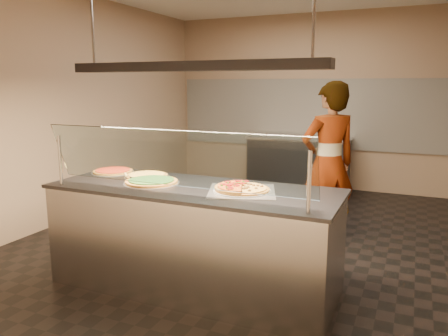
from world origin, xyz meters
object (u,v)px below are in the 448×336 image
at_px(prep_table, 298,164).
at_px(serving_counter, 194,238).
at_px(sneeze_guard, 172,159).
at_px(pizza_tomato, 113,171).
at_px(pizza_cheese, 147,175).
at_px(half_pizza_sausage, 254,189).
at_px(pizza_spinach, 152,181).
at_px(heat_lamp_housing, 191,66).
at_px(pizza_spatula, 131,175).
at_px(half_pizza_pepperoni, 230,186).
at_px(worker, 328,164).
at_px(perforated_tray, 242,191).

bearing_deg(prep_table, serving_counter, -89.12).
height_order(sneeze_guard, pizza_tomato, sneeze_guard).
bearing_deg(prep_table, pizza_cheese, -98.14).
bearing_deg(prep_table, half_pizza_sausage, -81.10).
relative_size(half_pizza_sausage, pizza_tomato, 1.19).
xyz_separation_m(half_pizza_sausage, pizza_spinach, (-0.96, -0.04, -0.01)).
bearing_deg(pizza_cheese, serving_counter, -17.54).
bearing_deg(pizza_spinach, half_pizza_sausage, 2.50).
bearing_deg(heat_lamp_housing, pizza_tomato, 167.16).
xyz_separation_m(serving_counter, prep_table, (-0.06, 3.96, 0.00)).
bearing_deg(pizza_spatula, heat_lamp_housing, -5.35).
bearing_deg(prep_table, heat_lamp_housing, -89.12).
relative_size(sneeze_guard, half_pizza_pepperoni, 4.60).
relative_size(half_pizza_pepperoni, prep_table, 0.30).
xyz_separation_m(serving_counter, half_pizza_sausage, (0.56, 0.02, 0.49)).
bearing_deg(pizza_tomato, half_pizza_pepperoni, -8.98).
distance_m(prep_table, worker, 2.52).
bearing_deg(half_pizza_pepperoni, worker, 72.58).
relative_size(perforated_tray, half_pizza_pepperoni, 1.39).
height_order(perforated_tray, pizza_tomato, pizza_tomato).
height_order(half_pizza_pepperoni, prep_table, half_pizza_pepperoni).
relative_size(perforated_tray, worker, 0.38).
relative_size(pizza_tomato, heat_lamp_housing, 0.18).
distance_m(sneeze_guard, pizza_spinach, 0.59).
bearing_deg(serving_counter, prep_table, 90.88).
xyz_separation_m(sneeze_guard, pizza_tomato, (-1.03, 0.58, -0.28)).
distance_m(half_pizza_sausage, prep_table, 4.01).
distance_m(perforated_tray, pizza_spatula, 1.15).
xyz_separation_m(sneeze_guard, pizza_cheese, (-0.60, 0.53, -0.28)).
height_order(sneeze_guard, perforated_tray, sneeze_guard).
xyz_separation_m(serving_counter, half_pizza_pepperoni, (0.34, 0.02, 0.50)).
relative_size(serving_counter, prep_table, 1.52).
bearing_deg(pizza_spatula, sneeze_guard, -30.37).
relative_size(sneeze_guard, perforated_tray, 3.31).
bearing_deg(prep_table, pizza_spinach, -95.00).
relative_size(serving_counter, pizza_spinach, 5.06).
xyz_separation_m(half_pizza_pepperoni, prep_table, (-0.40, 3.94, -0.50)).
bearing_deg(half_pizza_pepperoni, pizza_tomato, 171.02).
bearing_deg(pizza_cheese, heat_lamp_housing, -17.54).
distance_m(sneeze_guard, worker, 2.20).
relative_size(sneeze_guard, pizza_tomato, 5.48).
height_order(half_pizza_pepperoni, pizza_cheese, half_pizza_pepperoni).
xyz_separation_m(pizza_cheese, pizza_spatula, (-0.10, -0.12, 0.01)).
distance_m(pizza_tomato, heat_lamp_housing, 1.46).
xyz_separation_m(pizza_cheese, heat_lamp_housing, (0.60, -0.19, 1.01)).
height_order(pizza_tomato, worker, worker).
distance_m(sneeze_guard, half_pizza_pepperoni, 0.56).
relative_size(sneeze_guard, pizza_cheese, 5.39).
bearing_deg(prep_table, sneeze_guard, -89.19).
xyz_separation_m(half_pizza_pepperoni, pizza_spinach, (-0.75, -0.04, -0.02)).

